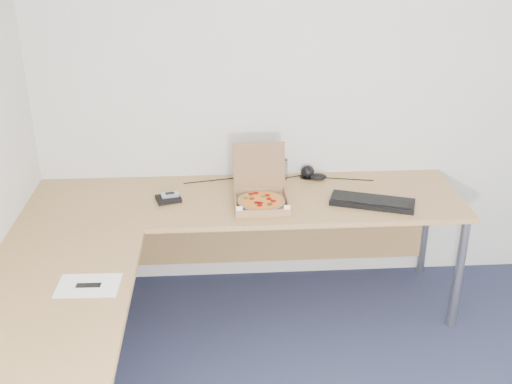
{
  "coord_description": "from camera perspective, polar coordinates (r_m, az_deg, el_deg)",
  "views": [
    {
      "loc": [
        -0.65,
        -1.82,
        2.24
      ],
      "look_at": [
        -0.45,
        1.28,
        0.82
      ],
      "focal_mm": 43.16,
      "sensor_mm": 36.0,
      "label": 1
    }
  ],
  "objects": [
    {
      "name": "wallet",
      "position": [
        3.55,
        -8.12,
        -0.62
      ],
      "size": [
        0.16,
        0.15,
        0.02
      ],
      "primitive_type": "cube",
      "rotation": [
        0.0,
        0.0,
        0.28
      ],
      "color": "black",
      "rests_on": "desk"
    },
    {
      "name": "drinking_glass",
      "position": [
        3.8,
        2.41,
        2.15
      ],
      "size": [
        0.07,
        0.07,
        0.12
      ],
      "primitive_type": "cylinder",
      "color": "silver",
      "rests_on": "desk"
    },
    {
      "name": "phone",
      "position": [
        3.55,
        -7.98,
        -0.25
      ],
      "size": [
        0.11,
        0.07,
        0.02
      ],
      "primitive_type": "cube",
      "rotation": [
        0.0,
        0.0,
        0.24
      ],
      "color": "#B2B5BA",
      "rests_on": "wallet"
    },
    {
      "name": "desk",
      "position": [
        3.19,
        -6.37,
        -4.42
      ],
      "size": [
        2.5,
        2.2,
        0.73
      ],
      "color": "tan",
      "rests_on": "ground"
    },
    {
      "name": "paper_sheet",
      "position": [
        2.85,
        -15.27,
        -8.35
      ],
      "size": [
        0.28,
        0.2,
        0.0
      ],
      "primitive_type": "cube",
      "rotation": [
        0.0,
        0.0,
        -0.02
      ],
      "color": "white",
      "rests_on": "desk"
    },
    {
      "name": "dome_speaker",
      "position": [
        3.83,
        4.81,
        1.94
      ],
      "size": [
        0.1,
        0.1,
        0.08
      ],
      "primitive_type": "ellipsoid",
      "color": "black",
      "rests_on": "desk"
    },
    {
      "name": "pizza_box",
      "position": [
        3.47,
        0.47,
        -0.57
      ],
      "size": [
        0.3,
        0.35,
        0.31
      ],
      "rotation": [
        0.0,
        0.0,
        0.01
      ],
      "color": "#966B46",
      "rests_on": "desk"
    },
    {
      "name": "mouse",
      "position": [
        3.81,
        5.79,
        1.42
      ],
      "size": [
        0.12,
        0.09,
        0.04
      ],
      "primitive_type": "ellipsoid",
      "rotation": [
        0.0,
        0.0,
        -0.18
      ],
      "color": "black",
      "rests_on": "desk"
    },
    {
      "name": "room_shell",
      "position": [
        2.17,
        14.22,
        -3.38
      ],
      "size": [
        3.5,
        3.5,
        2.5
      ],
      "primitive_type": null,
      "color": "silver",
      "rests_on": "ground"
    },
    {
      "name": "keyboard",
      "position": [
        3.53,
        10.73,
        -0.92
      ],
      "size": [
        0.5,
        0.31,
        0.03
      ],
      "primitive_type": "cube",
      "rotation": [
        0.0,
        0.0,
        -0.34
      ],
      "color": "black",
      "rests_on": "desk"
    },
    {
      "name": "cable_bundle",
      "position": [
        3.8,
        1.73,
        1.18
      ],
      "size": [
        0.56,
        0.12,
        0.01
      ],
      "primitive_type": null,
      "rotation": [
        0.0,
        0.0,
        0.14
      ],
      "color": "black",
      "rests_on": "desk"
    }
  ]
}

